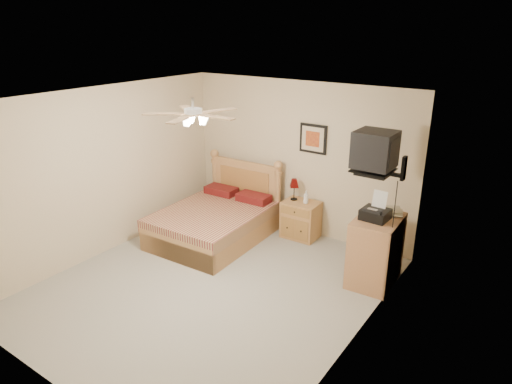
% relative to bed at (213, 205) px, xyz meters
% --- Properties ---
extents(floor, '(4.50, 4.50, 0.00)m').
position_rel_bed_xyz_m(floor, '(0.89, -1.12, -0.61)').
color(floor, gray).
rests_on(floor, ground).
extents(ceiling, '(4.00, 4.50, 0.04)m').
position_rel_bed_xyz_m(ceiling, '(0.89, -1.12, 1.89)').
color(ceiling, white).
rests_on(ceiling, ground).
extents(wall_back, '(4.00, 0.04, 2.50)m').
position_rel_bed_xyz_m(wall_back, '(0.89, 1.13, 0.64)').
color(wall_back, beige).
rests_on(wall_back, ground).
extents(wall_front, '(4.00, 0.04, 2.50)m').
position_rel_bed_xyz_m(wall_front, '(0.89, -3.37, 0.64)').
color(wall_front, beige).
rests_on(wall_front, ground).
extents(wall_left, '(0.04, 4.50, 2.50)m').
position_rel_bed_xyz_m(wall_left, '(-1.11, -1.12, 0.64)').
color(wall_left, beige).
rests_on(wall_left, ground).
extents(wall_right, '(0.04, 4.50, 2.50)m').
position_rel_bed_xyz_m(wall_right, '(2.89, -1.12, 0.64)').
color(wall_right, beige).
rests_on(wall_right, ground).
extents(bed, '(1.49, 1.92, 1.21)m').
position_rel_bed_xyz_m(bed, '(0.00, 0.00, 0.00)').
color(bed, tan).
rests_on(bed, ground).
extents(nightstand, '(0.58, 0.44, 0.61)m').
position_rel_bed_xyz_m(nightstand, '(1.12, 0.88, -0.30)').
color(nightstand, '#BA7E4F').
rests_on(nightstand, ground).
extents(table_lamp, '(0.22, 0.22, 0.35)m').
position_rel_bed_xyz_m(table_lamp, '(0.96, 0.92, 0.18)').
color(table_lamp, '#500604').
rests_on(table_lamp, nightstand).
extents(lotion_bottle, '(0.09, 0.09, 0.21)m').
position_rel_bed_xyz_m(lotion_bottle, '(1.20, 0.88, 0.11)').
color(lotion_bottle, white).
rests_on(lotion_bottle, nightstand).
extents(framed_picture, '(0.46, 0.04, 0.46)m').
position_rel_bed_xyz_m(framed_picture, '(1.16, 1.11, 1.01)').
color(framed_picture, black).
rests_on(framed_picture, wall_back).
extents(dresser, '(0.59, 0.82, 0.94)m').
position_rel_bed_xyz_m(dresser, '(2.62, 0.24, -0.14)').
color(dresser, '#A87144').
rests_on(dresser, ground).
extents(fax_machine, '(0.35, 0.37, 0.36)m').
position_rel_bed_xyz_m(fax_machine, '(2.59, 0.19, 0.51)').
color(fax_machine, black).
rests_on(fax_machine, dresser).
extents(magazine_lower, '(0.30, 0.34, 0.03)m').
position_rel_bed_xyz_m(magazine_lower, '(2.64, 0.47, 0.35)').
color(magazine_lower, '#BEB294').
rests_on(magazine_lower, dresser).
extents(magazine_upper, '(0.29, 0.32, 0.02)m').
position_rel_bed_xyz_m(magazine_upper, '(2.63, 0.51, 0.37)').
color(magazine_upper, tan).
rests_on(magazine_upper, magazine_lower).
extents(wall_tv, '(0.56, 0.46, 0.58)m').
position_rel_bed_xyz_m(wall_tv, '(2.64, 0.22, 1.20)').
color(wall_tv, black).
rests_on(wall_tv, wall_right).
extents(ceiling_fan, '(1.14, 1.14, 0.28)m').
position_rel_bed_xyz_m(ceiling_fan, '(0.89, -1.32, 1.75)').
color(ceiling_fan, silver).
rests_on(ceiling_fan, ceiling).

